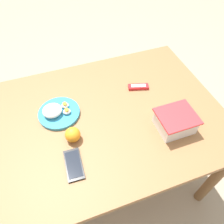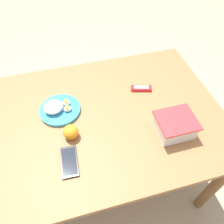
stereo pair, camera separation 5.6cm
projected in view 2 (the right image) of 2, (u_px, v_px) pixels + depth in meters
name	position (u px, v px, depth m)	size (l,w,h in m)	color
ground_plane	(106.00, 173.00, 1.71)	(10.00, 10.00, 0.00)	gray
table	(104.00, 126.00, 1.23)	(1.27, 0.92, 0.72)	brown
food_container	(175.00, 126.00, 1.06)	(0.18, 0.16, 0.09)	white
orange_fruit	(71.00, 132.00, 1.04)	(0.07, 0.07, 0.07)	orange
rice_plate	(58.00, 109.00, 1.16)	(0.22, 0.22, 0.07)	teal
candy_bar	(141.00, 88.00, 1.27)	(0.13, 0.07, 0.02)	red
cell_phone	(69.00, 162.00, 0.98)	(0.08, 0.16, 0.01)	black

